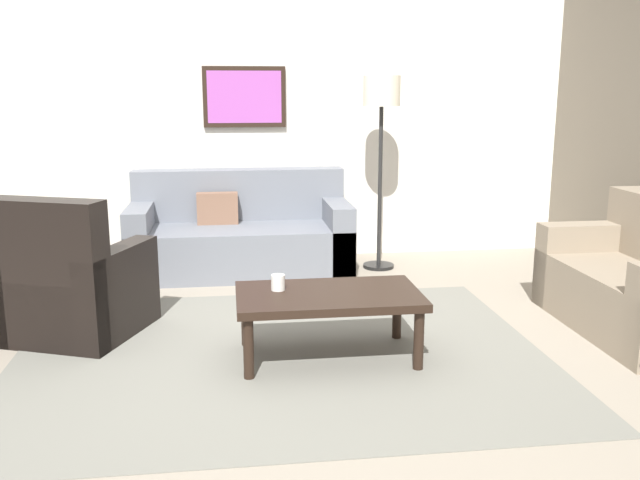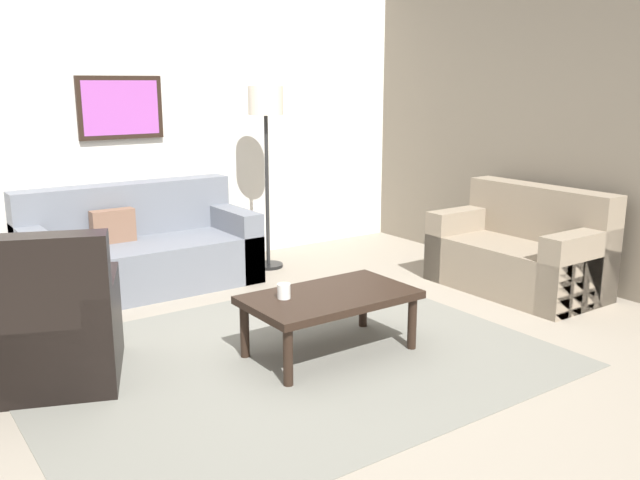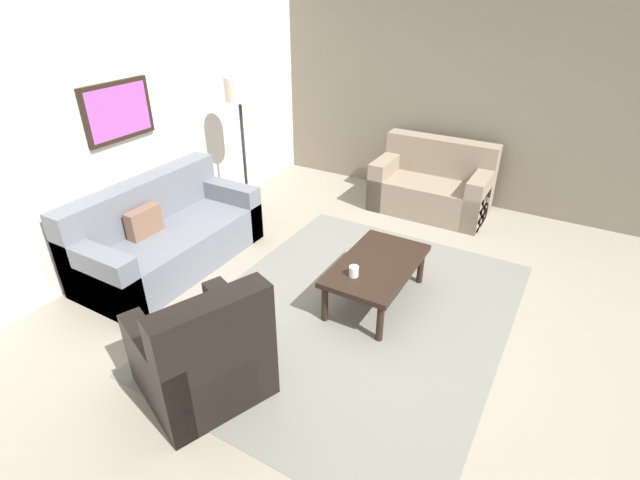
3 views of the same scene
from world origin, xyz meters
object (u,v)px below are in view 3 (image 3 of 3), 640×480
Objects in this scene: couch_main at (164,237)px; couch_loveseat at (433,187)px; lamp_standing at (240,105)px; armchair_leather at (205,360)px; framed_artwork at (118,111)px; coffee_table at (377,268)px; cup at (354,271)px.

couch_loveseat is (2.68, -1.98, 0.00)m from couch_main.
lamp_standing reaches higher than couch_loveseat.
armchair_leather is 0.61× the size of lamp_standing.
lamp_standing is 2.26× the size of framed_artwork.
armchair_leather reaches higher than couch_main.
couch_loveseat is 2.21m from coffee_table.
lamp_standing is (0.76, 2.06, 1.05)m from coffee_table.
couch_main is 2.10m from cup.
couch_loveseat reaches higher than coffee_table.
lamp_standing is (1.06, 1.97, 0.95)m from cup.
framed_artwork is (-0.11, 2.50, 1.07)m from cup.
cup is at bearing -20.37° from armchair_leather.
framed_artwork is at bearing 92.52° from cup.
framed_artwork is at bearing 79.43° from couch_main.
couch_loveseat is 14.80× the size of cup.
couch_main reaches higher than cup.
couch_loveseat is 1.86× the size of framed_artwork.
couch_main is 1.12× the size of lamp_standing.
couch_main is 3.33m from couch_loveseat.
coffee_table is 1.45× the size of framed_artwork.
framed_artwork is at bearing 155.70° from lamp_standing.
lamp_standing reaches higher than armchair_leather.
lamp_standing reaches higher than couch_main.
armchair_leather is (-3.82, 0.38, 0.01)m from couch_loveseat.
couch_loveseat is 3.74m from framed_artwork.
lamp_standing is at bearing 61.72° from cup.
armchair_leather reaches higher than coffee_table.
couch_loveseat is 2.60m from lamp_standing.
lamp_standing is (-1.43, 1.86, 1.11)m from couch_loveseat.
cup reaches higher than coffee_table.
couch_main reaches higher than coffee_table.
armchair_leather is at bearing -148.32° from lamp_standing.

